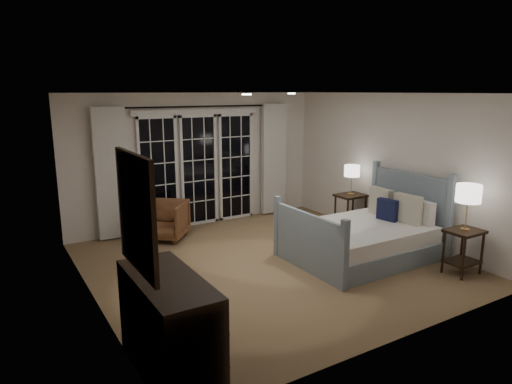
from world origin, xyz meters
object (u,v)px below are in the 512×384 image
bed (364,237)px  armchair (164,220)px  nightstand_right (350,207)px  dresser (169,326)px  nightstand_left (463,245)px  lamp_left (469,194)px  lamp_right (352,171)px

bed → armchair: (-2.34, 2.46, 0.02)m
bed → nightstand_right: bed is taller
armchair → dresser: bearing=-69.0°
nightstand_right → dresser: (-4.43, -2.44, 0.02)m
nightstand_left → dresser: 4.36m
nightstand_left → lamp_left: lamp_left is taller
nightstand_right → lamp_left: bearing=-91.8°
nightstand_left → dresser: size_ratio=0.49×
lamp_right → dresser: lamp_right is taller
lamp_left → lamp_right: size_ratio=1.19×
dresser → lamp_right: bearing=28.9°
armchair → dresser: (-1.31, -3.73, 0.13)m
nightstand_left → armchair: bearing=129.8°
nightstand_right → nightstand_left: bearing=-91.8°
lamp_right → nightstand_left: bearing=-91.8°
nightstand_left → nightstand_right: bearing=88.2°
nightstand_left → armchair: armchair is taller
armchair → lamp_left: bearing=-9.9°
nightstand_right → lamp_right: lamp_right is taller
lamp_right → dresser: bearing=-151.1°
nightstand_left → lamp_left: bearing=90.0°
nightstand_right → lamp_right: 0.66m
nightstand_right → dresser: dresser is taller
nightstand_left → lamp_right: bearing=88.2°
lamp_left → lamp_right: 2.38m
nightstand_right → lamp_right: size_ratio=1.25×
nightstand_left → armchair: 4.76m
lamp_right → dresser: (-4.43, -2.44, -0.64)m
nightstand_left → armchair: (-3.05, 3.66, -0.09)m
bed → dresser: size_ratio=1.63×
dresser → nightstand_right: bearing=28.9°
nightstand_right → armchair: nightstand_right is taller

